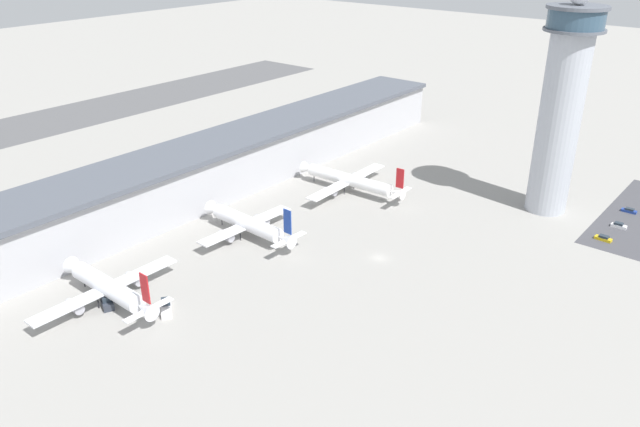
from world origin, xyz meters
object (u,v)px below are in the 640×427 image
control_tower (562,105)px  service_truck_catering (166,307)px  airplane_gate_bravo (248,224)px  car_red_hatchback (619,226)px  airplane_gate_charlie (350,180)px  airplane_gate_alpha (108,288)px  car_white_wagon (603,238)px  service_truck_fuel (107,302)px  car_maroon_suv (629,211)px

control_tower → service_truck_catering: 129.86m
airplane_gate_bravo → car_red_hatchback: size_ratio=7.84×
airplane_gate_bravo → car_red_hatchback: (76.22, -83.79, -3.60)m
airplane_gate_charlie → service_truck_catering: 87.71m
airplane_gate_bravo → airplane_gate_charlie: (46.63, -2.73, 0.06)m
airplane_gate_alpha → car_white_wagon: airplane_gate_alpha is taller
control_tower → airplane_gate_alpha: bearing=153.1°
airplane_gate_alpha → service_truck_fuel: 3.57m
control_tower → service_truck_catering: control_tower is taller
car_white_wagon → airplane_gate_charlie: bearing=102.6°
control_tower → car_red_hatchback: size_ratio=15.35×
airplane_gate_alpha → car_red_hatchback: bearing=-34.6°
control_tower → car_maroon_suv: bearing=-56.5°
control_tower → service_truck_fuel: size_ratio=10.52×
airplane_gate_alpha → service_truck_fuel: (-1.35, -0.71, -3.23)m
airplane_gate_alpha → car_maroon_suv: size_ratio=8.55×
service_truck_catering → car_maroon_suv: (130.52, -70.36, -0.49)m
airplane_gate_bravo → service_truck_fuel: (-48.17, 0.24, -3.15)m
car_red_hatchback → airplane_gate_bravo: bearing=132.3°
airplane_gate_bravo → car_maroon_suv: 122.61m
control_tower → airplane_gate_alpha: 140.28m
car_maroon_suv → airplane_gate_charlie: bearing=118.4°
airplane_gate_charlie → car_red_hatchback: airplane_gate_charlie is taller
airplane_gate_charlie → control_tower: bearing=-63.7°
airplane_gate_alpha → car_red_hatchback: 149.44m
airplane_gate_charlie → car_maroon_suv: (43.44, -80.37, -3.73)m
car_maroon_suv → car_red_hatchback: 13.86m
car_white_wagon → car_red_hatchback: size_ratio=1.07×
airplane_gate_bravo → car_white_wagon: 104.95m
car_maroon_suv → car_red_hatchback: car_red_hatchback is taller
control_tower → service_truck_fuel: (-123.55, 61.17, -33.53)m
airplane_gate_charlie → service_truck_fuel: airplane_gate_charlie is taller
control_tower → airplane_gate_alpha: size_ratio=1.76×
airplane_gate_alpha → service_truck_fuel: size_ratio=5.97×
airplane_gate_alpha → airplane_gate_bravo: size_ratio=1.11×
airplane_gate_bravo → car_red_hatchback: bearing=-47.7°
airplane_gate_charlie → service_truck_fuel: size_ratio=6.34×
airplane_gate_alpha → service_truck_catering: size_ratio=5.41×
control_tower → service_truck_fuel: 141.88m
airplane_gate_alpha → car_maroon_suv: 160.68m
control_tower → airplane_gate_charlie: control_tower is taller
car_maroon_suv → car_white_wagon: car_white_wagon is taller
airplane_gate_bravo → service_truck_fuel: bearing=179.7°
airplane_gate_alpha → service_truck_catering: (6.37, -13.69, -3.26)m
airplane_gate_charlie → car_white_wagon: 82.07m
car_red_hatchback → service_truck_fuel: bearing=146.0°
service_truck_catering → car_maroon_suv: service_truck_catering is taller
service_truck_catering → airplane_gate_charlie: bearing=6.6°
service_truck_fuel → airplane_gate_bravo: bearing=-0.3°
control_tower → airplane_gate_charlie: 71.64m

